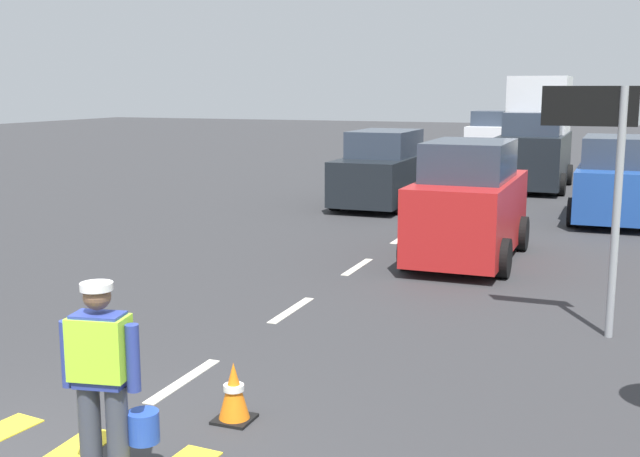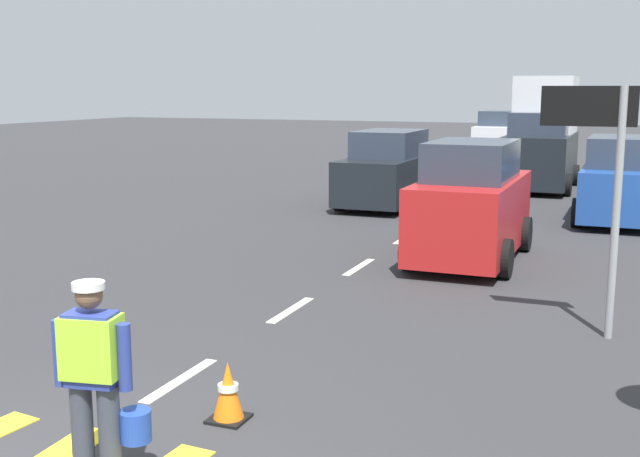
% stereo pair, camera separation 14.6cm
% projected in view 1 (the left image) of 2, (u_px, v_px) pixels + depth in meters
% --- Properties ---
extents(ground_plane, '(96.00, 96.00, 0.00)m').
position_uv_depth(ground_plane, '(479.00, 188.00, 25.47)').
color(ground_plane, '#333335').
extents(lane_center_line, '(0.14, 46.40, 0.01)m').
position_uv_depth(lane_center_line, '(499.00, 174.00, 29.32)').
color(lane_center_line, silver).
rests_on(lane_center_line, ground).
extents(road_worker, '(0.74, 0.46, 1.67)m').
position_uv_depth(road_worker, '(104.00, 372.00, 6.32)').
color(road_worker, '#383D4C').
rests_on(road_worker, ground).
extents(lane_direction_sign, '(1.16, 0.11, 3.20)m').
position_uv_depth(lane_direction_sign, '(600.00, 150.00, 9.90)').
color(lane_direction_sign, gray).
rests_on(lane_direction_sign, ground).
extents(traffic_cone_near, '(0.36, 0.36, 0.59)m').
position_uv_depth(traffic_cone_near, '(234.00, 392.00, 7.59)').
color(traffic_cone_near, black).
rests_on(traffic_cone_near, ground).
extents(delivery_truck, '(2.16, 4.60, 3.54)m').
position_uv_depth(delivery_truck, '(536.00, 138.00, 25.14)').
color(delivery_truck, black).
rests_on(delivery_truck, ground).
extents(car_parked_far, '(1.89, 4.21, 2.04)m').
position_uv_depth(car_parked_far, '(614.00, 182.00, 19.03)').
color(car_parked_far, '#1E4799').
rests_on(car_parked_far, ground).
extents(car_outgoing_ahead, '(1.88, 3.97, 2.23)m').
position_uv_depth(car_outgoing_ahead, '(469.00, 205.00, 14.62)').
color(car_outgoing_ahead, red).
rests_on(car_outgoing_ahead, ground).
extents(car_oncoming_second, '(2.02, 4.38, 2.04)m').
position_uv_depth(car_oncoming_second, '(384.00, 171.00, 21.52)').
color(car_oncoming_second, black).
rests_on(car_oncoming_second, ground).
extents(car_oncoming_third, '(1.99, 3.83, 2.09)m').
position_uv_depth(car_oncoming_third, '(489.00, 134.00, 38.04)').
color(car_oncoming_third, silver).
rests_on(car_oncoming_third, ground).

